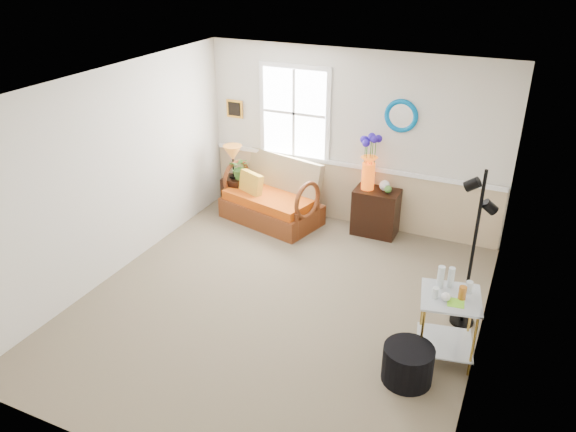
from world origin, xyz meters
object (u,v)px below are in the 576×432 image
at_px(cabinet, 376,212).
at_px(lamp_stand, 234,194).
at_px(side_table, 447,327).
at_px(ottoman, 408,364).
at_px(loveseat, 271,192).
at_px(floor_lamp, 473,251).

bearing_deg(cabinet, lamp_stand, -176.52).
xyz_separation_m(lamp_stand, side_table, (3.74, -2.21, 0.09)).
bearing_deg(ottoman, side_table, 63.18).
bearing_deg(ottoman, loveseat, 136.62).
relative_size(lamp_stand, floor_lamp, 0.30).
relative_size(cabinet, ottoman, 1.38).
distance_m(loveseat, cabinet, 1.60).
relative_size(loveseat, side_table, 1.99).
bearing_deg(ottoman, cabinet, 112.48).
height_order(cabinet, floor_lamp, floor_lamp).
xyz_separation_m(loveseat, floor_lamp, (3.11, -1.43, 0.45)).
height_order(cabinet, ottoman, cabinet).
distance_m(floor_lamp, ottoman, 1.43).
xyz_separation_m(side_table, ottoman, (-0.26, -0.51, -0.18)).
xyz_separation_m(loveseat, lamp_stand, (-0.72, 0.11, -0.20)).
relative_size(cabinet, floor_lamp, 0.37).
height_order(lamp_stand, side_table, side_table).
distance_m(loveseat, lamp_stand, 0.75).
bearing_deg(ottoman, lamp_stand, 141.98).
distance_m(lamp_stand, cabinet, 2.30).
height_order(loveseat, lamp_stand, loveseat).
xyz_separation_m(floor_lamp, ottoman, (-0.35, -1.18, -0.74)).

